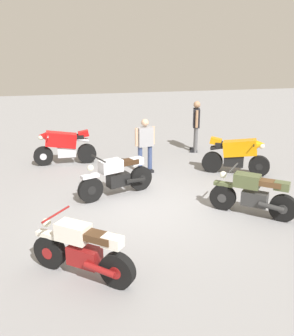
{
  "coord_description": "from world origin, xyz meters",
  "views": [
    {
      "loc": [
        -8.38,
        1.8,
        3.84
      ],
      "look_at": [
        0.68,
        -0.09,
        0.75
      ],
      "focal_mm": 42.07,
      "sensor_mm": 36.0,
      "label": 1
    }
  ],
  "objects_px": {
    "motorcycle_cream_vintage": "(82,251)",
    "person_in_gray_shirt": "(145,143)",
    "motorcycle_silver_cruiser": "(117,176)",
    "motorcycle_orange_sportbike": "(236,154)",
    "motorcycle_olive_vintage": "(253,195)",
    "person_in_black_shirt": "(196,123)",
    "motorcycle_red_sportbike": "(64,146)"
  },
  "relations": [
    {
      "from": "motorcycle_olive_vintage",
      "to": "person_in_gray_shirt",
      "type": "xyz_separation_m",
      "value": [
        3.43,
        1.77,
        0.42
      ]
    },
    {
      "from": "person_in_gray_shirt",
      "to": "person_in_black_shirt",
      "type": "height_order",
      "value": "person_in_black_shirt"
    },
    {
      "from": "motorcycle_red_sportbike",
      "to": "motorcycle_cream_vintage",
      "type": "bearing_deg",
      "value": 91.17
    },
    {
      "from": "person_in_gray_shirt",
      "to": "motorcycle_olive_vintage",
      "type": "bearing_deg",
      "value": 14.66
    },
    {
      "from": "motorcycle_silver_cruiser",
      "to": "person_in_gray_shirt",
      "type": "bearing_deg",
      "value": -144.72
    },
    {
      "from": "motorcycle_olive_vintage",
      "to": "motorcycle_red_sportbike",
      "type": "distance_m",
      "value": 6.25
    },
    {
      "from": "motorcycle_orange_sportbike",
      "to": "motorcycle_red_sportbike",
      "type": "xyz_separation_m",
      "value": [
        2.0,
        4.89,
        0.0
      ]
    },
    {
      "from": "motorcycle_cream_vintage",
      "to": "person_in_black_shirt",
      "type": "height_order",
      "value": "person_in_black_shirt"
    },
    {
      "from": "motorcycle_olive_vintage",
      "to": "person_in_black_shirt",
      "type": "height_order",
      "value": "person_in_black_shirt"
    },
    {
      "from": "motorcycle_cream_vintage",
      "to": "motorcycle_red_sportbike",
      "type": "xyz_separation_m",
      "value": [
        6.39,
        0.23,
        0.11
      ]
    },
    {
      "from": "motorcycle_cream_vintage",
      "to": "person_in_gray_shirt",
      "type": "distance_m",
      "value": 5.53
    },
    {
      "from": "person_in_black_shirt",
      "to": "motorcycle_cream_vintage",
      "type": "bearing_deg",
      "value": 75.22
    },
    {
      "from": "motorcycle_olive_vintage",
      "to": "motorcycle_silver_cruiser",
      "type": "height_order",
      "value": "motorcycle_silver_cruiser"
    },
    {
      "from": "motorcycle_silver_cruiser",
      "to": "motorcycle_red_sportbike",
      "type": "xyz_separation_m",
      "value": [
        2.96,
        1.26,
        0.07
      ]
    },
    {
      "from": "motorcycle_cream_vintage",
      "to": "person_in_gray_shirt",
      "type": "bearing_deg",
      "value": -74.71
    },
    {
      "from": "motorcycle_cream_vintage",
      "to": "motorcycle_red_sportbike",
      "type": "distance_m",
      "value": 6.4
    },
    {
      "from": "motorcycle_olive_vintage",
      "to": "motorcycle_orange_sportbike",
      "type": "bearing_deg",
      "value": -67.5
    },
    {
      "from": "motorcycle_cream_vintage",
      "to": "person_in_black_shirt",
      "type": "distance_m",
      "value": 8.19
    },
    {
      "from": "motorcycle_cream_vintage",
      "to": "person_in_black_shirt",
      "type": "xyz_separation_m",
      "value": [
        6.96,
        -4.29,
        0.53
      ]
    },
    {
      "from": "motorcycle_red_sportbike",
      "to": "person_in_gray_shirt",
      "type": "bearing_deg",
      "value": 150.12
    },
    {
      "from": "motorcycle_cream_vintage",
      "to": "motorcycle_red_sportbike",
      "type": "relative_size",
      "value": 0.84
    },
    {
      "from": "motorcycle_cream_vintage",
      "to": "motorcycle_red_sportbike",
      "type": "height_order",
      "value": "motorcycle_red_sportbike"
    },
    {
      "from": "motorcycle_cream_vintage",
      "to": "person_in_gray_shirt",
      "type": "relative_size",
      "value": 1.02
    },
    {
      "from": "motorcycle_silver_cruiser",
      "to": "motorcycle_red_sportbike",
      "type": "bearing_deg",
      "value": -89.17
    },
    {
      "from": "motorcycle_silver_cruiser",
      "to": "motorcycle_red_sportbike",
      "type": "height_order",
      "value": "motorcycle_red_sportbike"
    },
    {
      "from": "motorcycle_olive_vintage",
      "to": "motorcycle_silver_cruiser",
      "type": "distance_m",
      "value": 3.33
    },
    {
      "from": "motorcycle_olive_vintage",
      "to": "person_in_gray_shirt",
      "type": "bearing_deg",
      "value": -23.8
    },
    {
      "from": "motorcycle_orange_sportbike",
      "to": "person_in_black_shirt",
      "type": "height_order",
      "value": "person_in_black_shirt"
    },
    {
      "from": "motorcycle_silver_cruiser",
      "to": "person_in_gray_shirt",
      "type": "relative_size",
      "value": 1.23
    },
    {
      "from": "motorcycle_red_sportbike",
      "to": "person_in_gray_shirt",
      "type": "height_order",
      "value": "person_in_gray_shirt"
    },
    {
      "from": "motorcycle_cream_vintage",
      "to": "motorcycle_orange_sportbike",
      "type": "relative_size",
      "value": 0.91
    },
    {
      "from": "motorcycle_cream_vintage",
      "to": "motorcycle_orange_sportbike",
      "type": "bearing_deg",
      "value": -99.09
    }
  ]
}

